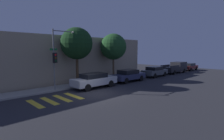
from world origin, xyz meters
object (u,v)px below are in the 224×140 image
sedan_tail_of_row (189,66)px  tree_midblock (113,47)px  sedan_near_corner (94,80)px  sedan_middle (129,75)px  sedan_far_end (155,71)px  tree_near_corner (77,44)px  traffic_light_pole (59,52)px  pickup_truck (175,67)px

sedan_tail_of_row → tree_midblock: size_ratio=0.73×
sedan_tail_of_row → sedan_near_corner: bearing=180.0°
sedan_middle → sedan_far_end: 5.71m
sedan_tail_of_row → tree_near_corner: size_ratio=0.70×
tree_near_corner → sedan_near_corner: bearing=-74.5°
tree_midblock → traffic_light_pole: bearing=-173.7°
sedan_tail_of_row → tree_near_corner: tree_near_corner is taller
tree_midblock → pickup_truck: bearing=-9.7°
sedan_near_corner → sedan_far_end: sedan_near_corner is taller
pickup_truck → sedan_middle: bearing=180.0°
sedan_tail_of_row → tree_near_corner: 23.59m
traffic_light_pole → sedan_tail_of_row: (25.64, -1.27, -2.86)m
traffic_light_pole → sedan_middle: bearing=-8.8°
sedan_near_corner → sedan_middle: bearing=0.0°
sedan_near_corner → tree_near_corner: tree_near_corner is taller
sedan_far_end → tree_midblock: tree_midblock is taller
sedan_middle → tree_near_corner: bearing=159.8°
sedan_near_corner → sedan_far_end: (10.90, 0.00, -0.01)m
traffic_light_pole → tree_near_corner: bearing=19.4°
traffic_light_pole → tree_near_corner: size_ratio=0.92×
sedan_far_end → tree_midblock: bearing=161.0°
sedan_near_corner → tree_near_corner: size_ratio=0.77×
tree_near_corner → pickup_truck: bearing=-6.8°
sedan_near_corner → sedan_tail_of_row: size_ratio=1.09×
sedan_tail_of_row → traffic_light_pole: bearing=177.2°
sedan_middle → pickup_truck: size_ratio=0.78×
traffic_light_pole → sedan_near_corner: 4.32m
sedan_middle → traffic_light_pole: bearing=171.2°
sedan_far_end → sedan_tail_of_row: bearing=0.0°
tree_near_corner → sedan_tail_of_row: bearing=-5.2°
sedan_near_corner → tree_near_corner: (-0.59, 2.13, 3.62)m
pickup_truck → tree_midblock: (-12.40, 2.13, 3.26)m
traffic_light_pole → tree_midblock: (7.76, 0.86, 0.57)m
sedan_middle → sedan_tail_of_row: sedan_middle is taller
sedan_far_end → pickup_truck: bearing=-0.0°
sedan_middle → sedan_tail_of_row: (17.43, 0.00, -0.03)m
pickup_truck → tree_near_corner: (-17.73, 2.13, 3.50)m
sedan_middle → sedan_near_corner: bearing=180.0°
sedan_near_corner → tree_midblock: 6.19m
traffic_light_pole → pickup_truck: bearing=-3.6°
traffic_light_pole → sedan_far_end: bearing=-5.2°
sedan_near_corner → traffic_light_pole: bearing=157.2°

